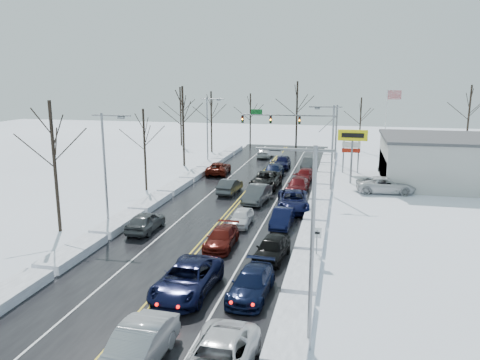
% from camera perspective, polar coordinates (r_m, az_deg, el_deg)
% --- Properties ---
extents(ground, '(160.00, 160.00, 0.00)m').
position_cam_1_polar(ground, '(39.55, -1.99, -4.69)').
color(ground, white).
rests_on(ground, ground).
extents(road_surface, '(14.00, 84.00, 0.01)m').
position_cam_1_polar(road_surface, '(41.40, -1.29, -3.89)').
color(road_surface, black).
rests_on(road_surface, ground).
extents(snow_bank_left, '(1.86, 72.00, 0.60)m').
position_cam_1_polar(snow_bank_left, '(43.79, -11.00, -3.21)').
color(snow_bank_left, white).
rests_on(snow_bank_left, ground).
extents(snow_bank_right, '(1.86, 72.00, 0.60)m').
position_cam_1_polar(snow_bank_right, '(40.33, 9.29, -4.51)').
color(snow_bank_right, white).
rests_on(snow_bank_right, ground).
extents(traffic_signal_mast, '(13.28, 0.39, 8.00)m').
position_cam_1_polar(traffic_signal_mast, '(65.13, 7.21, 6.92)').
color(traffic_signal_mast, slate).
rests_on(traffic_signal_mast, ground).
extents(tires_plus_sign, '(3.20, 0.34, 6.00)m').
position_cam_1_polar(tires_plus_sign, '(52.98, 13.56, 4.89)').
color(tires_plus_sign, slate).
rests_on(tires_plus_sign, ground).
extents(used_vehicles_sign, '(2.20, 0.22, 4.65)m').
position_cam_1_polar(used_vehicles_sign, '(59.15, 13.41, 4.02)').
color(used_vehicles_sign, slate).
rests_on(used_vehicles_sign, ground).
extents(speed_limit_sign, '(0.55, 0.09, 2.35)m').
position_cam_1_polar(speed_limit_sign, '(30.29, 9.36, -7.03)').
color(speed_limit_sign, slate).
rests_on(speed_limit_sign, ground).
extents(flagpole, '(1.87, 1.20, 10.00)m').
position_cam_1_polar(flagpole, '(67.03, 17.49, 6.99)').
color(flagpole, silver).
rests_on(flagpole, ground).
extents(dealership_building, '(20.40, 12.40, 5.30)m').
position_cam_1_polar(dealership_building, '(57.13, 27.05, 2.03)').
color(dealership_building, '#B0B0AB').
rests_on(dealership_building, ground).
extents(streetlight_se, '(3.20, 0.25, 9.00)m').
position_cam_1_polar(streetlight_se, '(19.65, 8.24, -6.51)').
color(streetlight_se, slate).
rests_on(streetlight_se, ground).
extents(streetlight_ne, '(3.20, 0.25, 9.00)m').
position_cam_1_polar(streetlight_ne, '(47.00, 10.97, 4.47)').
color(streetlight_ne, slate).
rests_on(streetlight_ne, ground).
extents(streetlight_sw, '(3.20, 0.25, 9.00)m').
position_cam_1_polar(streetlight_sw, '(37.68, -15.93, 2.28)').
color(streetlight_sw, slate).
rests_on(streetlight_sw, ground).
extents(streetlight_nw, '(3.20, 0.25, 9.00)m').
position_cam_1_polar(streetlight_nw, '(63.46, -3.84, 6.69)').
color(streetlight_nw, slate).
rests_on(streetlight_nw, ground).
extents(tree_left_b, '(4.00, 4.00, 10.00)m').
position_cam_1_polar(tree_left_b, '(37.41, -21.87, 4.40)').
color(tree_left_b, '#2D231C').
rests_on(tree_left_b, ground).
extents(tree_left_c, '(3.40, 3.40, 8.50)m').
position_cam_1_polar(tree_left_c, '(49.21, -11.62, 5.53)').
color(tree_left_c, '#2D231C').
rests_on(tree_left_c, ground).
extents(tree_left_d, '(4.20, 4.20, 10.50)m').
position_cam_1_polar(tree_left_d, '(62.28, -6.98, 8.39)').
color(tree_left_d, '#2D231C').
rests_on(tree_left_d, ground).
extents(tree_left_e, '(3.80, 3.80, 9.50)m').
position_cam_1_polar(tree_left_e, '(73.61, -3.53, 8.53)').
color(tree_left_e, '#2D231C').
rests_on(tree_left_e, ground).
extents(tree_far_a, '(4.00, 4.00, 10.00)m').
position_cam_1_polar(tree_far_a, '(81.51, -7.28, 9.08)').
color(tree_far_a, '#2D231C').
rests_on(tree_far_a, ground).
extents(tree_far_b, '(3.60, 3.60, 9.00)m').
position_cam_1_polar(tree_far_b, '(79.29, 1.27, 8.57)').
color(tree_far_b, '#2D231C').
rests_on(tree_far_b, ground).
extents(tree_far_c, '(4.40, 4.40, 11.00)m').
position_cam_1_polar(tree_far_c, '(76.04, 6.97, 9.37)').
color(tree_far_c, '#2D231C').
rests_on(tree_far_c, ground).
extents(tree_far_d, '(3.40, 3.40, 8.50)m').
position_cam_1_polar(tree_far_d, '(77.30, 14.51, 7.83)').
color(tree_far_d, '#2D231C').
rests_on(tree_far_d, ground).
extents(tree_far_e, '(4.20, 4.20, 10.50)m').
position_cam_1_polar(tree_far_e, '(79.83, 26.22, 8.09)').
color(tree_far_e, '#2D231C').
rests_on(tree_far_e, ground).
extents(queued_car_2, '(2.96, 6.06, 1.66)m').
position_cam_1_polar(queued_car_2, '(26.67, -6.42, -13.53)').
color(queued_car_2, black).
rests_on(queued_car_2, ground).
extents(queued_car_3, '(1.91, 4.60, 1.33)m').
position_cam_1_polar(queued_car_3, '(33.11, -2.27, -8.15)').
color(queued_car_3, '#490E09').
rests_on(queued_car_3, ground).
extents(queued_car_4, '(1.58, 3.89, 1.33)m').
position_cam_1_polar(queued_car_4, '(37.72, 0.15, -5.53)').
color(queued_car_4, silver).
rests_on(queued_car_4, ground).
extents(queued_car_5, '(2.21, 5.13, 1.64)m').
position_cam_1_polar(queued_car_5, '(44.48, 2.07, -2.74)').
color(queued_car_5, '#414447').
rests_on(queued_car_5, ground).
extents(queued_car_6, '(2.95, 6.17, 1.70)m').
position_cam_1_polar(queued_car_6, '(50.43, 3.15, -0.92)').
color(queued_car_6, black).
rests_on(queued_car_6, ground).
extents(queued_car_7, '(2.30, 5.34, 1.53)m').
position_cam_1_polar(queued_car_7, '(55.57, 4.05, 0.32)').
color(queued_car_7, black).
rests_on(queued_car_7, ground).
extents(queued_car_8, '(2.00, 4.85, 1.64)m').
position_cam_1_polar(queued_car_8, '(61.34, 5.17, 1.45)').
color(queued_car_8, black).
rests_on(queued_car_8, ground).
extents(queued_car_11, '(2.21, 4.96, 1.41)m').
position_cam_1_polar(queued_car_11, '(26.23, 1.39, -13.92)').
color(queued_car_11, black).
rests_on(queued_car_11, ground).
extents(queued_car_12, '(2.27, 4.65, 1.53)m').
position_cam_1_polar(queued_car_12, '(31.03, 3.89, -9.63)').
color(queued_car_12, black).
rests_on(queued_car_12, ground).
extents(queued_car_13, '(1.61, 4.31, 1.41)m').
position_cam_1_polar(queued_car_13, '(37.60, 5.16, -5.65)').
color(queued_car_13, black).
rests_on(queued_car_13, ground).
extents(queued_car_14, '(3.50, 6.26, 1.65)m').
position_cam_1_polar(queued_car_14, '(42.36, 6.45, -3.59)').
color(queued_car_14, black).
rests_on(queued_car_14, ground).
extents(queued_car_15, '(2.20, 5.11, 1.47)m').
position_cam_1_polar(queued_car_15, '(48.72, 7.04, -1.48)').
color(queued_car_15, '#49090D').
rests_on(queued_car_15, ground).
extents(queued_car_16, '(2.29, 4.59, 1.50)m').
position_cam_1_polar(queued_car_16, '(53.95, 7.87, -0.14)').
color(queued_car_16, '#540B0D').
rests_on(queued_car_16, ground).
extents(queued_car_17, '(1.95, 4.43, 1.41)m').
position_cam_1_polar(queued_car_17, '(61.49, 8.40, 1.40)').
color(queued_car_17, '#3D4042').
rests_on(queued_car_17, ground).
extents(oncoming_car_0, '(1.84, 4.59, 1.48)m').
position_cam_1_polar(oncoming_car_0, '(47.99, -1.24, -1.60)').
color(oncoming_car_0, '#3D4042').
rests_on(oncoming_car_0, ground).
extents(oncoming_car_1, '(2.83, 5.48, 1.48)m').
position_cam_1_polar(oncoming_car_1, '(57.47, -2.62, 0.75)').
color(oncoming_car_1, '#52130B').
rests_on(oncoming_car_1, ground).
extents(oncoming_car_2, '(2.15, 4.89, 1.40)m').
position_cam_1_polar(oncoming_car_2, '(69.49, 3.08, 2.79)').
color(oncoming_car_2, silver).
rests_on(oncoming_car_2, ground).
extents(oncoming_car_3, '(1.83, 4.51, 1.53)m').
position_cam_1_polar(oncoming_car_3, '(37.12, -11.39, -6.09)').
color(oncoming_car_3, '#46494C').
rests_on(oncoming_car_3, ground).
extents(parked_car_0, '(6.12, 3.25, 1.64)m').
position_cam_1_polar(parked_car_0, '(50.34, 17.28, -1.50)').
color(parked_car_0, silver).
rests_on(parked_car_0, ground).
extents(parked_car_1, '(2.92, 5.82, 1.62)m').
position_cam_1_polar(parked_car_1, '(55.37, 20.04, -0.46)').
color(parked_car_1, '#3D3F41').
rests_on(parked_car_1, ground).
extents(parked_car_2, '(1.87, 4.51, 1.53)m').
position_cam_1_polar(parked_car_2, '(60.04, 17.41, 0.69)').
color(parked_car_2, black).
rests_on(parked_car_2, ground).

